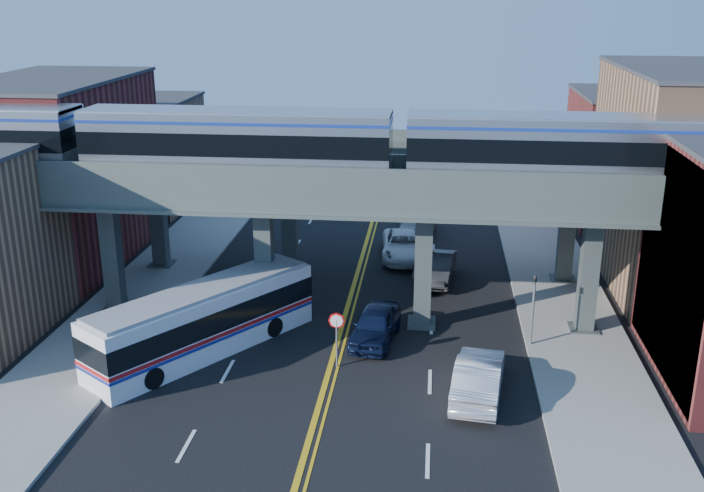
{
  "coord_description": "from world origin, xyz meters",
  "views": [
    {
      "loc": [
        4.39,
        -28.6,
        16.34
      ],
      "look_at": [
        0.69,
        5.71,
        4.85
      ],
      "focal_mm": 40.0,
      "sensor_mm": 36.0,
      "label": 1
    }
  ],
  "objects_px": {
    "stop_sign": "(337,331)",
    "car_lane_d": "(417,225)",
    "car_lane_a": "(375,325)",
    "car_lane_c": "(404,245)",
    "car_lane_b": "(438,268)",
    "car_parked_curb": "(478,377)",
    "transit_bus": "(204,321)",
    "traffic_signal": "(533,302)",
    "transit_train": "(237,141)"
  },
  "relations": [
    {
      "from": "transit_bus",
      "to": "transit_train",
      "type": "bearing_deg",
      "value": 22.7
    },
    {
      "from": "transit_bus",
      "to": "car_lane_d",
      "type": "relative_size",
      "value": 1.93
    },
    {
      "from": "car_lane_b",
      "to": "car_lane_c",
      "type": "bearing_deg",
      "value": 125.6
    },
    {
      "from": "transit_bus",
      "to": "car_parked_curb",
      "type": "xyz_separation_m",
      "value": [
        12.54,
        -2.92,
        -0.66
      ]
    },
    {
      "from": "car_lane_c",
      "to": "car_lane_b",
      "type": "bearing_deg",
      "value": -64.41
    },
    {
      "from": "stop_sign",
      "to": "car_lane_d",
      "type": "bearing_deg",
      "value": 81.28
    },
    {
      "from": "transit_train",
      "to": "car_lane_a",
      "type": "relative_size",
      "value": 9.61
    },
    {
      "from": "transit_train",
      "to": "car_lane_c",
      "type": "relative_size",
      "value": 8.03
    },
    {
      "from": "stop_sign",
      "to": "traffic_signal",
      "type": "bearing_deg",
      "value": 18.63
    },
    {
      "from": "transit_bus",
      "to": "car_lane_d",
      "type": "height_order",
      "value": "transit_bus"
    },
    {
      "from": "transit_bus",
      "to": "car_lane_c",
      "type": "height_order",
      "value": "transit_bus"
    },
    {
      "from": "transit_train",
      "to": "stop_sign",
      "type": "relative_size",
      "value": 17.54
    },
    {
      "from": "car_lane_a",
      "to": "car_lane_b",
      "type": "relative_size",
      "value": 0.99
    },
    {
      "from": "stop_sign",
      "to": "car_lane_a",
      "type": "distance_m",
      "value": 3.38
    },
    {
      "from": "car_lane_a",
      "to": "car_lane_c",
      "type": "xyz_separation_m",
      "value": [
        0.81,
        12.4,
        -0.02
      ]
    },
    {
      "from": "car_lane_a",
      "to": "car_lane_d",
      "type": "xyz_separation_m",
      "value": [
        1.53,
        16.85,
        0.02
      ]
    },
    {
      "from": "car_lane_b",
      "to": "car_parked_curb",
      "type": "xyz_separation_m",
      "value": [
        1.72,
        -13.39,
        0.09
      ]
    },
    {
      "from": "car_lane_a",
      "to": "car_lane_c",
      "type": "bearing_deg",
      "value": 93.91
    },
    {
      "from": "car_lane_a",
      "to": "traffic_signal",
      "type": "bearing_deg",
      "value": 8.58
    },
    {
      "from": "transit_bus",
      "to": "car_lane_d",
      "type": "xyz_separation_m",
      "value": [
        9.37,
        18.85,
        -0.72
      ]
    },
    {
      "from": "car_lane_d",
      "to": "transit_bus",
      "type": "bearing_deg",
      "value": -110.4
    },
    {
      "from": "transit_train",
      "to": "car_lane_a",
      "type": "distance_m",
      "value": 11.09
    },
    {
      "from": "traffic_signal",
      "to": "car_parked_curb",
      "type": "distance_m",
      "value": 5.89
    },
    {
      "from": "stop_sign",
      "to": "transit_bus",
      "type": "distance_m",
      "value": 6.4
    },
    {
      "from": "car_lane_c",
      "to": "car_parked_curb",
      "type": "height_order",
      "value": "car_parked_curb"
    },
    {
      "from": "transit_bus",
      "to": "car_lane_a",
      "type": "xyz_separation_m",
      "value": [
        7.84,
        2.0,
        -0.73
      ]
    },
    {
      "from": "car_lane_b",
      "to": "car_lane_c",
      "type": "relative_size",
      "value": 0.85
    },
    {
      "from": "car_lane_c",
      "to": "car_parked_curb",
      "type": "bearing_deg",
      "value": -80.71
    },
    {
      "from": "transit_bus",
      "to": "car_lane_b",
      "type": "bearing_deg",
      "value": -10.65
    },
    {
      "from": "car_lane_b",
      "to": "car_lane_d",
      "type": "bearing_deg",
      "value": 106.48
    },
    {
      "from": "stop_sign",
      "to": "transit_bus",
      "type": "relative_size",
      "value": 0.24
    },
    {
      "from": "car_parked_curb",
      "to": "transit_bus",
      "type": "bearing_deg",
      "value": -5.6
    },
    {
      "from": "car_lane_c",
      "to": "transit_bus",
      "type": "bearing_deg",
      "value": -124.37
    },
    {
      "from": "transit_bus",
      "to": "car_lane_b",
      "type": "distance_m",
      "value": 15.08
    },
    {
      "from": "traffic_signal",
      "to": "transit_bus",
      "type": "relative_size",
      "value": 0.37
    },
    {
      "from": "car_lane_a",
      "to": "car_lane_c",
      "type": "height_order",
      "value": "car_lane_a"
    },
    {
      "from": "traffic_signal",
      "to": "transit_bus",
      "type": "distance_m",
      "value": 15.4
    },
    {
      "from": "car_lane_c",
      "to": "traffic_signal",
      "type": "bearing_deg",
      "value": -65.15
    },
    {
      "from": "stop_sign",
      "to": "traffic_signal",
      "type": "relative_size",
      "value": 0.64
    },
    {
      "from": "car_lane_b",
      "to": "car_lane_d",
      "type": "height_order",
      "value": "car_lane_d"
    },
    {
      "from": "transit_train",
      "to": "car_lane_d",
      "type": "xyz_separation_m",
      "value": [
        8.45,
        14.73,
        -8.39
      ]
    },
    {
      "from": "transit_bus",
      "to": "car_lane_b",
      "type": "height_order",
      "value": "transit_bus"
    },
    {
      "from": "stop_sign",
      "to": "car_lane_c",
      "type": "height_order",
      "value": "stop_sign"
    },
    {
      "from": "traffic_signal",
      "to": "transit_bus",
      "type": "bearing_deg",
      "value": -172.09
    },
    {
      "from": "car_parked_curb",
      "to": "stop_sign",
      "type": "bearing_deg",
      "value": -10.69
    },
    {
      "from": "car_lane_c",
      "to": "car_lane_d",
      "type": "distance_m",
      "value": 4.51
    },
    {
      "from": "transit_bus",
      "to": "car_parked_curb",
      "type": "relative_size",
      "value": 2.05
    },
    {
      "from": "stop_sign",
      "to": "car_lane_a",
      "type": "xyz_separation_m",
      "value": [
        1.5,
        2.88,
        -0.94
      ]
    },
    {
      "from": "transit_train",
      "to": "car_parked_curb",
      "type": "xyz_separation_m",
      "value": [
        11.62,
        -7.04,
        -8.33
      ]
    },
    {
      "from": "transit_train",
      "to": "transit_bus",
      "type": "relative_size",
      "value": 4.16
    }
  ]
}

